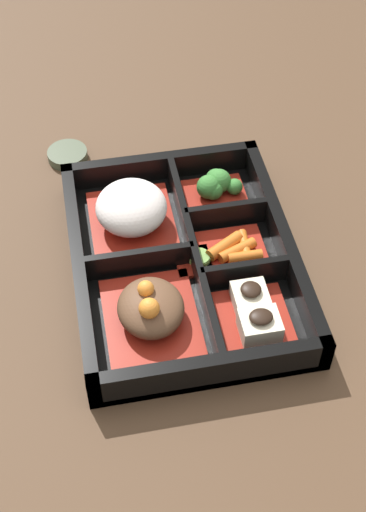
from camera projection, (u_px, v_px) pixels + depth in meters
The scene contains 10 objects.
ground_plane at pixel (183, 270), 0.82m from camera, with size 3.00×3.00×0.00m, color #4C3523.
bento_base at pixel (183, 267), 0.82m from camera, with size 0.32×0.25×0.01m.
bento_rim at pixel (186, 257), 0.81m from camera, with size 0.32×0.25×0.04m.
bowl_stew at pixel (151, 310), 0.75m from camera, with size 0.12×0.10×0.06m.
bowl_rice at pixel (131, 210), 0.83m from camera, with size 0.12×0.10×0.06m.
bowl_tofu at pixel (255, 314), 0.75m from camera, with size 0.08×0.08×0.04m.
bowl_carrots at pixel (234, 250), 0.82m from camera, with size 0.07×0.08×0.02m.
bowl_greens at pixel (216, 187), 0.88m from camera, with size 0.07×0.08×0.04m.
bowl_pickles at pixel (194, 257), 0.81m from camera, with size 0.04×0.04×0.01m.
sauce_dish at pixel (67, 155), 0.95m from camera, with size 0.05×0.05×0.01m.
Camera 1 is at (-0.52, 0.10, 0.63)m, focal length 50.00 mm.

